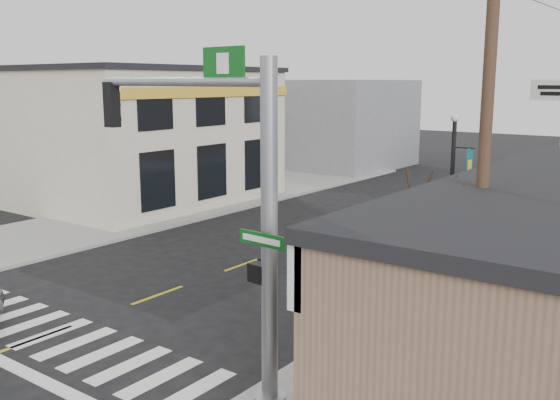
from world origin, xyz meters
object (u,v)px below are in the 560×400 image
Objects in this scene: fire_hydrant at (455,322)px; guide_sign at (391,250)px; bare_tree at (445,188)px; utility_pole_near at (484,155)px; traffic_signal_pole at (235,198)px; lamp_post at (454,183)px.

guide_sign is at bearing 162.82° from fire_hydrant.
guide_sign is 3.88m from bare_tree.
utility_pole_near is at bearing -23.89° from bare_tree.
guide_sign is 3.79× the size of fire_hydrant.
traffic_signal_pole reaches higher than guide_sign.
fire_hydrant is 0.14× the size of bare_tree.
guide_sign is 0.53× the size of bare_tree.
traffic_signal_pole is 0.73× the size of utility_pole_near.
traffic_signal_pole is 1.35× the size of bare_tree.
lamp_post is 7.63m from utility_pole_near.
utility_pole_near reaches higher than fire_hydrant.
utility_pole_near reaches higher than guide_sign.
utility_pole_near is (3.20, -2.63, 3.02)m from guide_sign.
fire_hydrant is at bearing 70.94° from traffic_signal_pole.
traffic_signal_pole reaches higher than fire_hydrant.
bare_tree is (2.22, -6.33, 0.93)m from lamp_post.
traffic_signal_pole is 1.30× the size of lamp_post.
utility_pole_near is (3.43, 3.45, 0.72)m from traffic_signal_pole.
fire_hydrant is at bearing -40.42° from guide_sign.
traffic_signal_pole is at bearing -123.00° from bare_tree.
guide_sign is at bearing 133.01° from utility_pole_near.
bare_tree is 0.54× the size of utility_pole_near.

